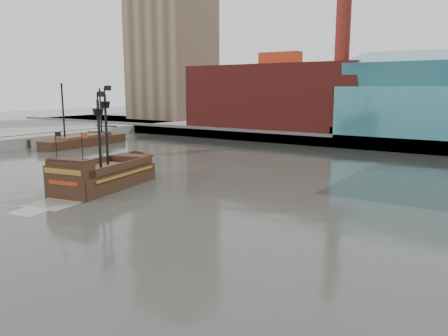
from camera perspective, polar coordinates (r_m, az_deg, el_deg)
The scene contains 7 objects.
ground at distance 35.45m, azimuth -14.44°, elevation -8.96°, with size 400.00×400.00×0.00m, color #2A2D28.
promenade_far at distance 117.28m, azimuth 21.30°, elevation 4.42°, with size 220.00×60.00×2.00m, color slate.
seawall at distance 88.83m, azimuth 17.09°, elevation 3.21°, with size 220.00×1.00×2.60m, color #4C4C49.
pier at distance 98.76m, azimuth -24.07°, elevation 3.26°, with size 6.00×40.00×2.00m, color slate.
skyline at distance 109.27m, azimuth 24.00°, elevation 16.26°, with size 149.00×45.00×62.00m.
pirate_ship at distance 53.34m, azimuth -15.40°, elevation -1.27°, with size 8.12×17.74×12.80m.
docked_vessel at distance 94.57m, azimuth -17.76°, elevation 3.30°, with size 5.55×19.73×13.26m.
Camera 1 is at (25.28, -22.04, 11.46)m, focal length 35.00 mm.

